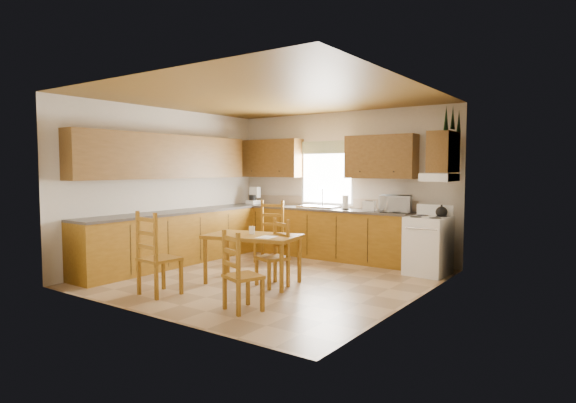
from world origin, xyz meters
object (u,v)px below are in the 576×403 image
Objects in this scene: stove at (428,246)px; dining_table at (253,259)px; microwave at (396,204)px; chair_near_right at (243,271)px; chair_far_left at (269,232)px; chair_near_left at (160,253)px; chair_far_right at (272,253)px.

dining_table is (-1.87, -2.02, -0.09)m from stove.
dining_table is (-1.20, -2.33, -0.71)m from microwave.
chair_far_left reaches higher than chair_near_right.
chair_near_left reaches higher than dining_table.
microwave is at bearing 158.90° from stove.
chair_near_right is 0.87× the size of chair_far_left.
dining_table is 0.35m from chair_far_right.
chair_far_right is at bearing -121.59° from chair_near_left.
chair_near_right reaches higher than chair_far_right.
chair_far_left is at bearing -170.27° from microwave.
stove is 4.05m from chair_near_left.
chair_near_left reaches higher than chair_far_right.
dining_table is 1.23× the size of chair_far_left.
chair_far_right reaches higher than dining_table.
chair_near_left is 1.17× the size of chair_far_right.
chair_far_right is (-0.43, 1.12, -0.00)m from chair_near_right.
stove is 2.52m from chair_far_right.
chair_near_right is (-1.12, -3.11, 0.02)m from stove.
chair_near_right is at bearing -75.82° from chair_far_left.
stove is 1.87× the size of microwave.
chair_far_left is at bearing -79.77° from chair_near_left.
microwave reaches higher than dining_table.
chair_far_right is at bearing -68.57° from chair_far_left.
chair_near_left is at bearing -131.69° from microwave.
chair_near_left is at bearing -103.12° from chair_far_left.
dining_table is 1.34m from chair_near_right.
microwave reaches higher than chair_near_right.
stove is 0.95× the size of chair_far_right.
chair_near_left is at bearing -107.33° from chair_far_right.
stove is at bearing 35.39° from dining_table.
microwave is 3.98m from chair_near_left.
chair_near_left is 1.02× the size of chair_far_left.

